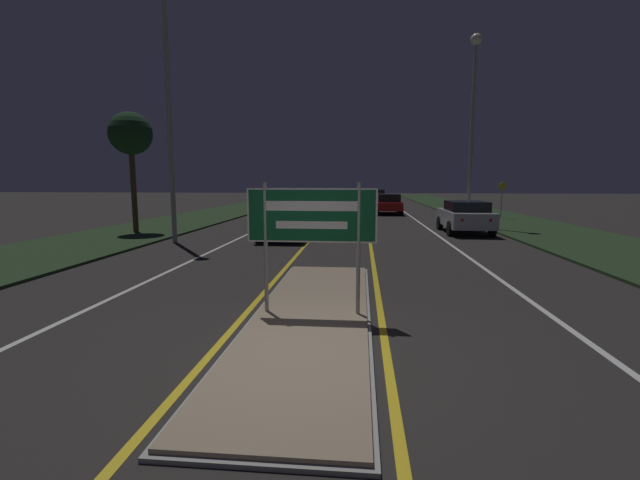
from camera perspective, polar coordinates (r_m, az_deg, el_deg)
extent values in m
plane|color=#282623|center=(6.03, -2.98, -15.24)|extent=(160.00, 160.00, 0.00)
cube|color=#999993|center=(7.57, -1.10, -10.13)|extent=(2.03, 8.01, 0.05)
cube|color=gray|center=(7.56, -1.10, -9.95)|extent=(1.91, 7.89, 0.10)
cube|color=#23381E|center=(27.59, -16.56, 2.71)|extent=(5.00, 100.00, 0.08)
cube|color=#23381E|center=(27.02, 24.18, 2.24)|extent=(5.00, 100.00, 0.08)
cube|color=gold|center=(30.64, 1.64, 3.45)|extent=(0.12, 70.00, 0.01)
cube|color=gold|center=(30.57, 6.16, 3.40)|extent=(0.12, 70.00, 0.01)
cube|color=silver|center=(30.98, -3.90, 3.48)|extent=(0.12, 70.00, 0.01)
cube|color=silver|center=(30.76, 11.76, 3.30)|extent=(0.12, 70.00, 0.01)
cube|color=silver|center=(31.61, -9.29, 3.48)|extent=(0.10, 70.00, 0.01)
cube|color=silver|center=(31.23, 17.25, 3.18)|extent=(0.10, 70.00, 0.01)
cylinder|color=#9E9E99|center=(7.42, -7.24, -1.03)|extent=(0.07, 0.07, 2.25)
cylinder|color=#9E9E99|center=(7.24, 5.15, -1.22)|extent=(0.07, 0.07, 2.25)
cube|color=#0F512D|center=(7.22, -1.13, 3.30)|extent=(2.21, 0.04, 0.92)
cube|color=white|center=(7.20, -1.15, 3.29)|extent=(2.21, 0.00, 0.92)
cube|color=#0F512D|center=(7.20, -1.16, 3.28)|extent=(2.14, 0.01, 0.86)
cube|color=white|center=(7.18, -1.16, 4.55)|extent=(1.55, 0.01, 0.16)
cube|color=white|center=(7.21, -1.16, 2.01)|extent=(1.22, 0.01, 0.13)
cylinder|color=#9E9E99|center=(17.48, -19.49, 15.77)|extent=(0.18, 0.18, 9.80)
cylinder|color=#9E9E99|center=(23.13, 19.55, 12.71)|extent=(0.18, 0.18, 8.99)
sphere|color=#F9EAC6|center=(24.02, 20.11, 23.84)|extent=(0.55, 0.55, 0.55)
cube|color=#B7B7BC|center=(20.69, 18.72, 2.77)|extent=(1.83, 4.08, 0.69)
cube|color=black|center=(20.41, 18.95, 4.29)|extent=(1.61, 2.12, 0.44)
sphere|color=red|center=(18.59, 18.44, 2.53)|extent=(0.14, 0.14, 0.14)
sphere|color=red|center=(18.88, 21.80, 2.44)|extent=(0.14, 0.14, 0.14)
cylinder|color=black|center=(21.77, 15.68, 2.22)|extent=(0.22, 0.66, 0.66)
cylinder|color=black|center=(22.15, 20.15, 2.12)|extent=(0.22, 0.66, 0.66)
cylinder|color=black|center=(19.30, 16.99, 1.48)|extent=(0.22, 0.66, 0.66)
cylinder|color=black|center=(19.73, 21.99, 1.38)|extent=(0.22, 0.66, 0.66)
cube|color=maroon|center=(31.47, 9.09, 4.58)|extent=(1.76, 4.26, 0.57)
cube|color=black|center=(31.19, 9.14, 5.57)|extent=(1.55, 2.22, 0.54)
sphere|color=red|center=(29.33, 8.28, 4.50)|extent=(0.14, 0.14, 0.14)
sphere|color=red|center=(29.40, 10.41, 4.47)|extent=(0.14, 0.14, 0.14)
cylinder|color=black|center=(32.76, 7.46, 4.24)|extent=(0.22, 0.66, 0.66)
cylinder|color=black|center=(32.86, 10.40, 4.19)|extent=(0.22, 0.66, 0.66)
cylinder|color=black|center=(30.13, 7.63, 3.93)|extent=(0.22, 0.66, 0.66)
cylinder|color=black|center=(30.24, 10.82, 3.87)|extent=(0.22, 0.66, 0.66)
cube|color=silver|center=(44.83, 7.49, 5.60)|extent=(1.81, 4.04, 0.64)
cube|color=black|center=(44.57, 7.52, 6.34)|extent=(1.59, 2.10, 0.54)
sphere|color=red|center=(42.82, 6.83, 5.61)|extent=(0.14, 0.14, 0.14)
sphere|color=red|center=(42.86, 8.34, 5.59)|extent=(0.14, 0.14, 0.14)
cylinder|color=black|center=(46.08, 6.35, 5.28)|extent=(0.22, 0.64, 0.64)
cylinder|color=black|center=(46.14, 8.51, 5.24)|extent=(0.22, 0.64, 0.64)
cylinder|color=black|center=(43.57, 6.40, 5.13)|extent=(0.22, 0.64, 0.64)
cylinder|color=black|center=(43.64, 8.68, 5.10)|extent=(0.22, 0.64, 0.64)
cube|color=#4C514C|center=(18.07, -4.56, 2.28)|extent=(1.80, 4.51, 0.56)
cube|color=black|center=(18.30, -4.43, 4.06)|extent=(1.59, 2.35, 0.52)
sphere|color=white|center=(16.00, -7.92, 1.76)|extent=(0.14, 0.14, 0.14)
sphere|color=white|center=(15.78, -3.97, 1.73)|extent=(0.14, 0.14, 0.14)
cylinder|color=black|center=(16.92, -8.24, 0.88)|extent=(0.22, 0.66, 0.66)
cylinder|color=black|center=(16.60, -2.45, 0.82)|extent=(0.22, 0.66, 0.66)
cylinder|color=black|center=(19.63, -6.32, 1.88)|extent=(0.22, 0.66, 0.66)
cylinder|color=black|center=(19.36, -1.32, 1.84)|extent=(0.22, 0.66, 0.66)
cube|color=maroon|center=(30.76, -6.75, 4.62)|extent=(1.75, 4.11, 0.58)
cube|color=black|center=(30.98, -6.67, 5.60)|extent=(1.54, 2.14, 0.46)
sphere|color=white|center=(28.90, -8.66, 4.52)|extent=(0.14, 0.14, 0.14)
sphere|color=white|center=(28.66, -6.55, 4.53)|extent=(0.14, 0.14, 0.14)
cylinder|color=black|center=(29.74, -8.84, 3.91)|extent=(0.22, 0.72, 0.72)
cylinder|color=black|center=(29.37, -5.67, 3.92)|extent=(0.22, 0.72, 0.72)
cylinder|color=black|center=(32.21, -7.72, 4.23)|extent=(0.22, 0.72, 0.72)
cylinder|color=black|center=(31.87, -4.78, 4.23)|extent=(0.22, 0.72, 0.72)
cube|color=silver|center=(39.04, 0.77, 5.35)|extent=(1.89, 4.69, 0.63)
cube|color=black|center=(39.30, 0.81, 6.21)|extent=(1.66, 2.44, 0.53)
sphere|color=white|center=(36.78, -0.44, 5.32)|extent=(0.14, 0.14, 0.14)
sphere|color=white|center=(36.68, 1.39, 5.31)|extent=(0.14, 0.14, 0.14)
cylinder|color=black|center=(37.70, -0.79, 4.78)|extent=(0.22, 0.67, 0.67)
cylinder|color=black|center=(37.54, 1.97, 4.76)|extent=(0.22, 0.67, 0.67)
cylinder|color=black|center=(40.58, -0.34, 5.00)|extent=(0.22, 0.67, 0.67)
cylinder|color=black|center=(40.44, 2.22, 4.98)|extent=(0.22, 0.67, 0.67)
cylinder|color=#9E9E99|center=(28.86, 23.03, 4.71)|extent=(0.06, 0.06, 2.01)
cube|color=yellow|center=(28.84, 23.14, 6.58)|extent=(0.60, 0.02, 0.60)
cylinder|color=#4C3823|center=(21.02, -23.59, 6.37)|extent=(0.24, 0.24, 3.95)
sphere|color=#19381E|center=(21.12, -23.96, 12.87)|extent=(1.87, 1.87, 1.87)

